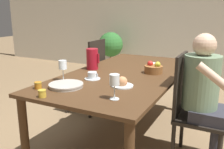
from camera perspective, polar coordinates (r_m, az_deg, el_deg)
name	(u,v)px	position (r m, az deg, el deg)	size (l,w,h in m)	color
ground_plane	(125,136)	(2.85, 2.93, -13.81)	(20.00, 20.00, 0.00)	#7F6647
wall_back	(187,13)	(5.42, 16.76, 13.36)	(10.00, 0.06, 2.60)	beige
dining_table	(126,80)	(2.60, 3.12, -1.19)	(1.05, 2.07, 0.72)	#472D19
chair_person_side	(192,108)	(2.34, 17.72, -7.32)	(0.42, 0.42, 0.98)	black
chair_opposite	(90,76)	(3.32, -5.08, -0.28)	(0.42, 0.42, 0.98)	black
person_seated	(205,91)	(2.25, 20.39, -3.45)	(0.39, 0.41, 1.17)	#33333D
red_pitcher	(92,59)	(2.72, -4.54, 3.59)	(0.15, 0.13, 0.23)	#A31423
wine_glass_water	(114,81)	(1.77, 0.57, -1.48)	(0.07, 0.07, 0.19)	white
wine_glass_juice	(63,66)	(2.29, -11.19, 1.92)	(0.07, 0.07, 0.19)	white
teacup_near_person	(92,76)	(2.34, -4.51, -0.35)	(0.15, 0.15, 0.07)	silver
teacup_across	(152,66)	(2.77, 9.16, 1.88)	(0.15, 0.15, 0.07)	silver
serving_tray	(66,85)	(2.12, -10.45, -2.45)	(0.29, 0.29, 0.03)	#B7B2A8
bread_plate	(122,83)	(2.11, 2.32, -2.00)	(0.19, 0.19, 0.09)	silver
jam_jar_amber	(38,85)	(2.13, -16.56, -2.30)	(0.06, 0.06, 0.06)	#C67A1E
jam_jar_red	(42,93)	(1.92, -15.67, -4.11)	(0.06, 0.06, 0.06)	gold
fruit_bowl	(154,69)	(2.58, 9.47, 1.31)	(0.18, 0.18, 0.12)	brown
potted_plant	(111,46)	(5.56, -0.31, 6.55)	(0.54, 0.54, 0.89)	beige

